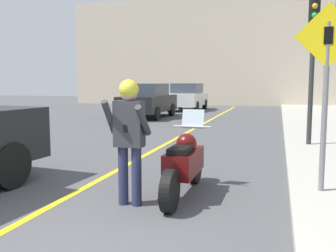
{
  "coord_description": "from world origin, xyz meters",
  "views": [
    {
      "loc": [
        2.4,
        -2.95,
        1.71
      ],
      "look_at": [
        0.75,
        2.63,
        1.04
      ],
      "focal_mm": 40.0,
      "sensor_mm": 36.0,
      "label": 1
    }
  ],
  "objects_px": {
    "motorcycle": "(184,164)",
    "crossing_sign": "(326,80)",
    "person_biker": "(129,129)",
    "parked_car_white": "(188,97)",
    "traffic_light": "(313,39)",
    "parked_car_black": "(148,100)"
  },
  "relations": [
    {
      "from": "parked_car_black",
      "to": "crossing_sign",
      "type": "bearing_deg",
      "value": -59.73
    },
    {
      "from": "crossing_sign",
      "to": "person_biker",
      "type": "bearing_deg",
      "value": -159.04
    },
    {
      "from": "crossing_sign",
      "to": "parked_car_white",
      "type": "relative_size",
      "value": 0.64
    },
    {
      "from": "motorcycle",
      "to": "parked_car_white",
      "type": "distance_m",
      "value": 17.88
    },
    {
      "from": "parked_car_black",
      "to": "traffic_light",
      "type": "bearing_deg",
      "value": -46.33
    },
    {
      "from": "traffic_light",
      "to": "parked_car_white",
      "type": "bearing_deg",
      "value": 116.21
    },
    {
      "from": "motorcycle",
      "to": "parked_car_white",
      "type": "height_order",
      "value": "parked_car_white"
    },
    {
      "from": "person_biker",
      "to": "parked_car_white",
      "type": "bearing_deg",
      "value": 100.96
    },
    {
      "from": "crossing_sign",
      "to": "traffic_light",
      "type": "xyz_separation_m",
      "value": [
        0.14,
        4.39,
        1.03
      ]
    },
    {
      "from": "motorcycle",
      "to": "crossing_sign",
      "type": "distance_m",
      "value": 2.37
    },
    {
      "from": "person_biker",
      "to": "parked_car_black",
      "type": "height_order",
      "value": "person_biker"
    },
    {
      "from": "motorcycle",
      "to": "crossing_sign",
      "type": "height_order",
      "value": "crossing_sign"
    },
    {
      "from": "motorcycle",
      "to": "parked_car_black",
      "type": "relative_size",
      "value": 0.51
    },
    {
      "from": "person_biker",
      "to": "traffic_light",
      "type": "bearing_deg",
      "value": 63.01
    },
    {
      "from": "motorcycle",
      "to": "person_biker",
      "type": "height_order",
      "value": "person_biker"
    },
    {
      "from": "crossing_sign",
      "to": "traffic_light",
      "type": "height_order",
      "value": "traffic_light"
    },
    {
      "from": "motorcycle",
      "to": "crossing_sign",
      "type": "xyz_separation_m",
      "value": [
        1.98,
        0.35,
        1.26
      ]
    },
    {
      "from": "person_biker",
      "to": "crossing_sign",
      "type": "height_order",
      "value": "crossing_sign"
    },
    {
      "from": "person_biker",
      "to": "traffic_light",
      "type": "height_order",
      "value": "traffic_light"
    },
    {
      "from": "person_biker",
      "to": "parked_car_white",
      "type": "relative_size",
      "value": 0.42
    },
    {
      "from": "person_biker",
      "to": "parked_car_white",
      "type": "height_order",
      "value": "person_biker"
    },
    {
      "from": "motorcycle",
      "to": "traffic_light",
      "type": "bearing_deg",
      "value": 65.89
    }
  ]
}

